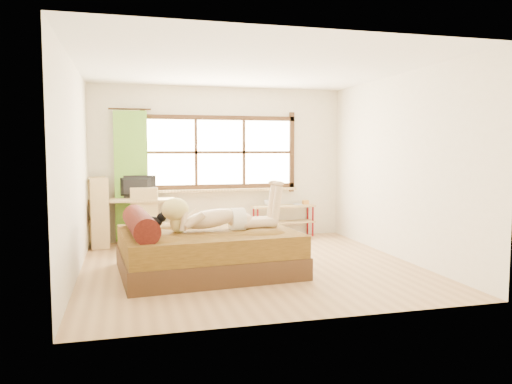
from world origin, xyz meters
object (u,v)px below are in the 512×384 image
object	(u,v)px
woman	(219,205)
chair	(144,215)
desk	(136,205)
pipe_shelf	(284,214)
kitten	(151,221)
bed	(203,249)
bookshelf	(99,212)

from	to	relation	value
woman	chair	xyz separation A→B (m)	(-0.91, 1.78, -0.34)
woman	desk	size ratio (longest dim) A/B	1.17
pipe_shelf	kitten	bearing A→B (deg)	-143.29
bed	chair	xyz separation A→B (m)	(-0.70, 1.74, 0.25)
desk	bed	bearing A→B (deg)	-60.49
desk	pipe_shelf	world-z (taller)	desk
desk	chair	size ratio (longest dim) A/B	1.35
woman	chair	bearing A→B (deg)	112.29
chair	kitten	bearing A→B (deg)	-80.43
bed	desk	bearing A→B (deg)	106.56
bed	chair	bearing A→B (deg)	107.33
woman	kitten	size ratio (longest dim) A/B	4.67
kitten	bookshelf	size ratio (longest dim) A/B	0.29
chair	bookshelf	xyz separation A→B (m)	(-0.71, 0.32, 0.03)
bed	kitten	distance (m)	0.78
woman	kitten	world-z (taller)	woman
kitten	bookshelf	world-z (taller)	bookshelf
desk	chair	bearing A→B (deg)	-64.31
woman	bookshelf	bearing A→B (deg)	122.89
desk	pipe_shelf	size ratio (longest dim) A/B	1.12
pipe_shelf	bed	bearing A→B (deg)	-133.05
pipe_shelf	bookshelf	distance (m)	3.24
woman	pipe_shelf	world-z (taller)	woman
chair	pipe_shelf	world-z (taller)	chair
pipe_shelf	bookshelf	xyz separation A→B (m)	(-3.23, -0.17, 0.15)
bookshelf	bed	bearing A→B (deg)	-63.34
bookshelf	desk	bearing A→B (deg)	-3.45
kitten	bookshelf	xyz separation A→B (m)	(-0.74, 1.95, -0.11)
bookshelf	pipe_shelf	bearing A→B (deg)	-4.84
bed	woman	distance (m)	0.62
kitten	pipe_shelf	world-z (taller)	kitten
kitten	desk	distance (m)	2.00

